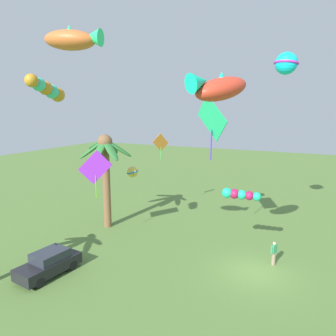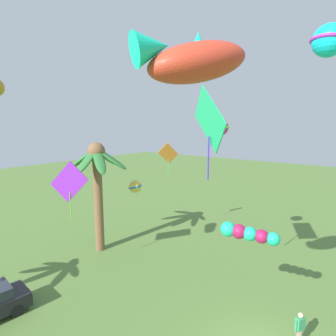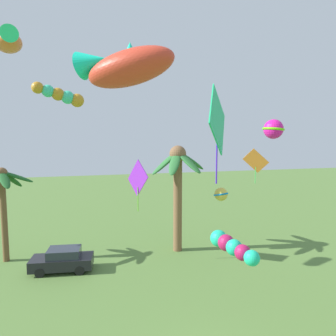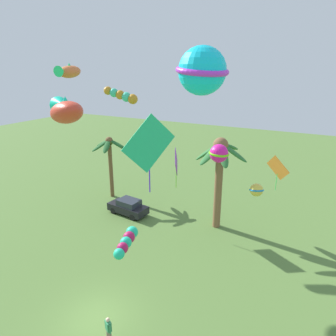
{
  "view_description": "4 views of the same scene",
  "coord_description": "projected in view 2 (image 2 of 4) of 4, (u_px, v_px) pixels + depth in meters",
  "views": [
    {
      "loc": [
        -18.85,
        -3.04,
        10.15
      ],
      "look_at": [
        1.23,
        6.65,
        5.96
      ],
      "focal_mm": 33.75,
      "sensor_mm": 36.0,
      "label": 1
    },
    {
      "loc": [
        -9.91,
        -2.7,
        9.33
      ],
      "look_at": [
        2.1,
        6.4,
        6.92
      ],
      "focal_mm": 29.28,
      "sensor_mm": 36.0,
      "label": 2
    },
    {
      "loc": [
        -4.0,
        -9.21,
        8.89
      ],
      "look_at": [
        -0.05,
        6.17,
        7.17
      ],
      "focal_mm": 33.39,
      "sensor_mm": 36.0,
      "label": 3
    },
    {
      "loc": [
        9.77,
        -10.03,
        13.45
      ],
      "look_at": [
        0.72,
        7.25,
        6.93
      ],
      "focal_mm": 32.28,
      "sensor_mm": 36.0,
      "label": 4
    }
  ],
  "objects": [
    {
      "name": "palm_tree_1",
      "position": [
        97.0,
        173.0,
        19.75
      ],
      "size": [
        4.45,
        4.58,
        8.07
      ],
      "color": "brown",
      "rests_on": "ground"
    },
    {
      "name": "spectator_0",
      "position": [
        300.0,
        330.0,
        11.47
      ],
      "size": [
        0.49,
        0.39,
        1.59
      ],
      "color": "gray",
      "rests_on": "ground"
    },
    {
      "name": "kite_ball_0",
      "position": [
        220.0,
        127.0,
        16.25
      ],
      "size": [
        1.13,
        1.12,
        0.98
      ],
      "color": "#E51897"
    },
    {
      "name": "kite_diamond_3",
      "position": [
        69.0,
        183.0,
        16.26
      ],
      "size": [
        1.04,
        2.39,
        3.58
      ],
      "color": "purple"
    },
    {
      "name": "kite_diamond_4",
      "position": [
        209.0,
        121.0,
        12.68
      ],
      "size": [
        1.86,
        2.65,
        4.41
      ],
      "color": "#1FBE71"
    },
    {
      "name": "kite_ball_5",
      "position": [
        135.0,
        187.0,
        22.23
      ],
      "size": [
        1.52,
        1.52,
        1.03
      ],
      "color": "yellow"
    },
    {
      "name": "kite_ball_6",
      "position": [
        329.0,
        40.0,
        13.24
      ],
      "size": [
        2.42,
        2.42,
        1.57
      ],
      "color": "#10D3EE"
    },
    {
      "name": "kite_diamond_7",
      "position": [
        168.0,
        154.0,
        21.8
      ],
      "size": [
        1.63,
        0.86,
        2.5
      ],
      "color": "orange"
    },
    {
      "name": "kite_fish_8",
      "position": [
        192.0,
        60.0,
        8.12
      ],
      "size": [
        3.86,
        3.17,
        1.79
      ],
      "color": "red"
    },
    {
      "name": "kite_tube_9",
      "position": [
        247.0,
        233.0,
        12.01
      ],
      "size": [
        1.09,
        2.48,
        0.78
      ],
      "color": "#1CD199"
    }
  ]
}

